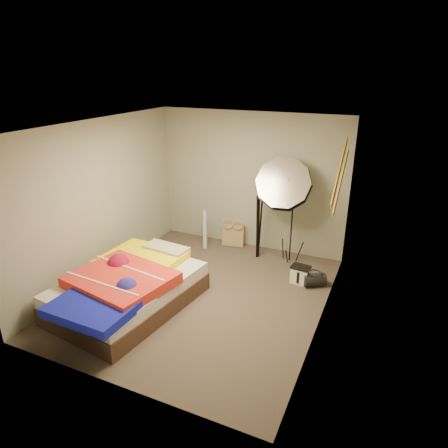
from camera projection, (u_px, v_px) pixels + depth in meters
The scene contains 15 objects.
floor at pixel (202, 295), 6.01m from camera, with size 4.00×4.00×0.00m, color #4E443C.
ceiling at pixel (198, 126), 5.08m from camera, with size 4.00×4.00×0.00m, color silver.
wall_back at pixel (250, 182), 7.24m from camera, with size 3.50×3.50×0.00m, color gray.
wall_front at pixel (105, 285), 3.85m from camera, with size 3.50×3.50×0.00m, color gray.
wall_left at pixel (100, 201), 6.21m from camera, with size 4.00×4.00×0.00m, color gray.
wall_right at pixel (327, 238), 4.88m from camera, with size 4.00×4.00×0.00m, color gray.
tote_bag at pixel (233, 235), 7.60m from camera, with size 0.41×0.12×0.41m, color tan.
wrapping_roll at pixel (205, 229), 7.46m from camera, with size 0.08×0.08×0.72m, color #487BB3.
camera_case at pixel (300, 275), 6.30m from camera, with size 0.27×0.19×0.27m, color white.
duffel_bag at pixel (314, 280), 6.22m from camera, with size 0.21×0.21×0.34m, color black.
wall_stripe_upper at pixel (339, 171), 5.14m from camera, with size 0.02×1.10×0.10m, color gold.
wall_stripe_lower at pixel (341, 181), 5.43m from camera, with size 0.02×1.10×0.10m, color gold.
bed at pixel (128, 288), 5.63m from camera, with size 1.67×2.29×0.60m.
photo_umbrella at pixel (284, 185), 6.51m from camera, with size 1.10×0.75×1.95m.
camera_tripod at pixel (258, 219), 6.94m from camera, with size 0.09×0.09×1.26m.
Camera 1 is at (2.42, -4.60, 3.22)m, focal length 32.00 mm.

